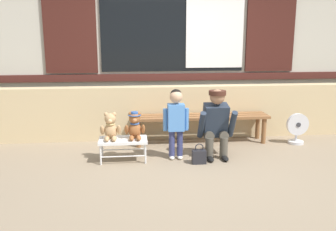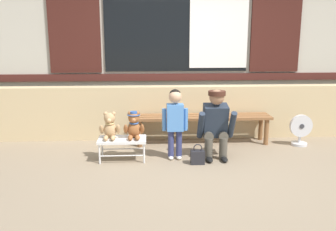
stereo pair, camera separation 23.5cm
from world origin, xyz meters
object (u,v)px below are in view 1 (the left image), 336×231
at_px(teddy_bear_with_hat, 135,126).
at_px(handbag_on_ground, 199,156).
at_px(small_display_bench, 123,141).
at_px(teddy_bear_plain, 110,127).
at_px(floor_fan, 297,129).
at_px(wooden_bench_long, 201,119).
at_px(child_standing, 176,116).
at_px(adult_crouching, 216,123).

height_order(teddy_bear_with_hat, handbag_on_ground, teddy_bear_with_hat).
bearing_deg(small_display_bench, handbag_on_ground, -12.65).
bearing_deg(teddy_bear_plain, floor_fan, 10.10).
relative_size(wooden_bench_long, small_display_bench, 3.28).
bearing_deg(teddy_bear_with_hat, child_standing, -0.98).
distance_m(small_display_bench, child_standing, 0.78).
bearing_deg(teddy_bear_plain, wooden_bench_long, 27.86).
bearing_deg(adult_crouching, teddy_bear_plain, -179.50).
xyz_separation_m(teddy_bear_with_hat, floor_fan, (2.50, 0.50, -0.23)).
bearing_deg(child_standing, teddy_bear_plain, 179.43).
height_order(small_display_bench, handbag_on_ground, small_display_bench).
relative_size(handbag_on_ground, floor_fan, 0.57).
bearing_deg(small_display_bench, child_standing, -0.58).
xyz_separation_m(adult_crouching, handbag_on_ground, (-0.28, -0.24, -0.38)).
distance_m(teddy_bear_plain, teddy_bear_with_hat, 0.32).
bearing_deg(teddy_bear_with_hat, adult_crouching, 0.61).
height_order(teddy_bear_with_hat, floor_fan, teddy_bear_with_hat).
distance_m(child_standing, adult_crouching, 0.57).
relative_size(small_display_bench, adult_crouching, 0.67).
height_order(small_display_bench, teddy_bear_plain, teddy_bear_plain).
distance_m(wooden_bench_long, teddy_bear_plain, 1.53).
relative_size(teddy_bear_with_hat, adult_crouching, 0.38).
xyz_separation_m(teddy_bear_plain, floor_fan, (2.82, 0.50, -0.23)).
bearing_deg(floor_fan, small_display_bench, -169.27).
relative_size(teddy_bear_plain, adult_crouching, 0.38).
bearing_deg(child_standing, floor_fan, 14.68).
xyz_separation_m(wooden_bench_long, small_display_bench, (-1.19, -0.71, -0.11)).
bearing_deg(handbag_on_ground, teddy_bear_plain, 168.99).
height_order(teddy_bear_with_hat, adult_crouching, adult_crouching).
distance_m(teddy_bear_with_hat, handbag_on_ground, 0.94).
bearing_deg(floor_fan, adult_crouching, -160.62).
bearing_deg(wooden_bench_long, floor_fan, -8.10).
height_order(teddy_bear_plain, child_standing, child_standing).
bearing_deg(floor_fan, wooden_bench_long, 171.90).
distance_m(teddy_bear_plain, handbag_on_ground, 1.23).
height_order(teddy_bear_plain, adult_crouching, adult_crouching).
xyz_separation_m(small_display_bench, floor_fan, (2.66, 0.50, -0.03)).
relative_size(wooden_bench_long, teddy_bear_plain, 5.78).
height_order(small_display_bench, adult_crouching, adult_crouching).
height_order(child_standing, handbag_on_ground, child_standing).
xyz_separation_m(wooden_bench_long, teddy_bear_plain, (-1.35, -0.71, 0.09)).
relative_size(adult_crouching, floor_fan, 1.98).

